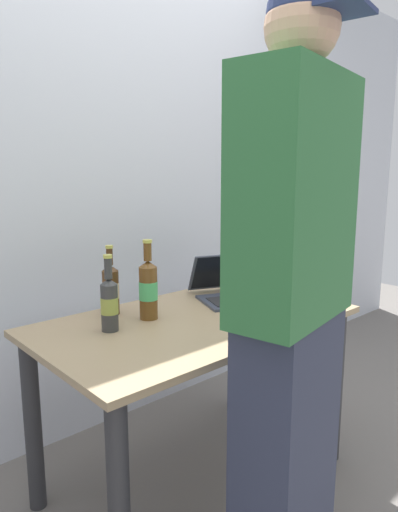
{
  "coord_description": "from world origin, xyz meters",
  "views": [
    {
      "loc": [
        -1.18,
        -1.31,
        1.31
      ],
      "look_at": [
        0.02,
        0.0,
        0.98
      ],
      "focal_mm": 32.01,
      "sensor_mm": 36.0,
      "label": 1
    }
  ],
  "objects": [
    {
      "name": "ground_plane",
      "position": [
        0.0,
        0.0,
        0.0
      ],
      "size": [
        8.0,
        8.0,
        0.0
      ],
      "primitive_type": "plane",
      "color": "slate",
      "rests_on": "ground"
    },
    {
      "name": "desk",
      "position": [
        0.0,
        0.0,
        0.6
      ],
      "size": [
        1.26,
        0.73,
        0.73
      ],
      "color": "#9E8460",
      "rests_on": "ground"
    },
    {
      "name": "laptop",
      "position": [
        0.31,
        0.11,
        0.77
      ],
      "size": [
        0.42,
        0.44,
        0.2
      ],
      "color": "#383D4C",
      "rests_on": "desk"
    },
    {
      "name": "beer_bottle_dark",
      "position": [
        -0.34,
        0.1,
        0.84
      ],
      "size": [
        0.06,
        0.06,
        0.29
      ],
      "color": "#333333",
      "rests_on": "desk"
    },
    {
      "name": "beer_bottle_brown",
      "position": [
        -0.15,
        0.12,
        0.86
      ],
      "size": [
        0.07,
        0.07,
        0.32
      ],
      "color": "brown",
      "rests_on": "desk"
    },
    {
      "name": "beer_bottle_amber",
      "position": [
        -0.23,
        0.27,
        0.84
      ],
      "size": [
        0.07,
        0.07,
        0.29
      ],
      "color": "#472B14",
      "rests_on": "desk"
    },
    {
      "name": "person_figure",
      "position": [
        -0.14,
        -0.57,
        0.92
      ],
      "size": [
        0.46,
        0.32,
        1.8
      ],
      "color": "#2D3347",
      "rests_on": "ground"
    },
    {
      "name": "back_wall",
      "position": [
        0.0,
        0.72,
        1.3
      ],
      "size": [
        6.0,
        0.1,
        2.6
      ],
      "primitive_type": "cube",
      "color": "silver",
      "rests_on": "ground"
    }
  ]
}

